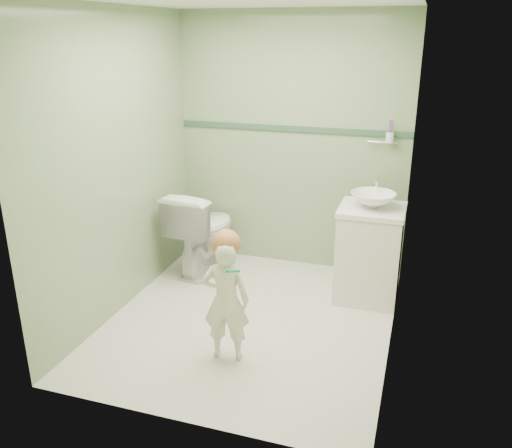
% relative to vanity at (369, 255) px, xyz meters
% --- Properties ---
extents(ground, '(2.50, 2.50, 0.00)m').
position_rel_vanity_xyz_m(ground, '(-0.84, -0.70, -0.40)').
color(ground, silver).
rests_on(ground, ground).
extents(room_shell, '(2.50, 2.54, 2.40)m').
position_rel_vanity_xyz_m(room_shell, '(-0.84, -0.70, 0.80)').
color(room_shell, '#86A575').
rests_on(room_shell, ground).
extents(trim_stripe, '(2.20, 0.02, 0.05)m').
position_rel_vanity_xyz_m(trim_stripe, '(-0.84, 0.54, 0.95)').
color(trim_stripe, '#33553E').
rests_on(trim_stripe, room_shell).
extents(vanity, '(0.52, 0.50, 0.80)m').
position_rel_vanity_xyz_m(vanity, '(0.00, 0.00, 0.00)').
color(vanity, silver).
rests_on(vanity, ground).
extents(counter, '(0.54, 0.52, 0.04)m').
position_rel_vanity_xyz_m(counter, '(0.00, 0.00, 0.41)').
color(counter, white).
rests_on(counter, vanity).
extents(basin, '(0.37, 0.37, 0.13)m').
position_rel_vanity_xyz_m(basin, '(0.00, 0.00, 0.49)').
color(basin, white).
rests_on(basin, counter).
extents(faucet, '(0.03, 0.13, 0.18)m').
position_rel_vanity_xyz_m(faucet, '(0.00, 0.19, 0.57)').
color(faucet, silver).
rests_on(faucet, counter).
extents(cup_holder, '(0.26, 0.07, 0.21)m').
position_rel_vanity_xyz_m(cup_holder, '(0.05, 0.48, 0.93)').
color(cup_holder, silver).
rests_on(cup_holder, room_shell).
extents(toilet, '(0.55, 0.85, 0.82)m').
position_rel_vanity_xyz_m(toilet, '(-1.58, 0.10, 0.01)').
color(toilet, white).
rests_on(toilet, ground).
extents(toddler, '(0.36, 0.26, 0.90)m').
position_rel_vanity_xyz_m(toddler, '(-0.84, -1.23, 0.05)').
color(toddler, silver).
rests_on(toddler, ground).
extents(hair_cap, '(0.20, 0.20, 0.20)m').
position_rel_vanity_xyz_m(hair_cap, '(-0.84, -1.20, 0.46)').
color(hair_cap, '#AF6B3D').
rests_on(hair_cap, toddler).
extents(teal_toothbrush, '(0.11, 0.14, 0.08)m').
position_rel_vanity_xyz_m(teal_toothbrush, '(-0.75, -1.34, 0.34)').
color(teal_toothbrush, '#0C8668').
rests_on(teal_toothbrush, toddler).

